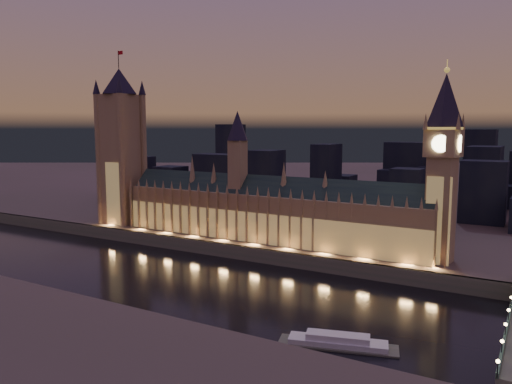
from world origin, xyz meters
The scene contains 8 objects.
ground_plane centered at (0.00, 0.00, 0.00)m, with size 2000.00×2000.00×0.00m, color black.
north_bank centered at (0.00, 520.00, 4.00)m, with size 2000.00×960.00×8.00m, color #423F33.
embankment_wall centered at (0.00, 41.00, 4.00)m, with size 2000.00×2.50×8.00m, color #475845.
palace_of_westminster centered at (6.95, 61.74, 26.37)m, with size 202.00×23.56×78.00m.
victoria_tower centered at (-110.00, 61.92, 68.07)m, with size 31.68×31.68×121.06m.
elizabeth_tower centered at (108.00, 61.92, 63.80)m, with size 18.00×18.00×100.44m.
river_boat centered at (93.41, -40.96, 1.56)m, with size 42.26×20.78×4.50m.
city_backdrop centered at (36.74, 245.72, 30.20)m, with size 483.03×215.63×72.37m.
Camera 1 is at (151.61, -198.09, 75.05)m, focal length 35.00 mm.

